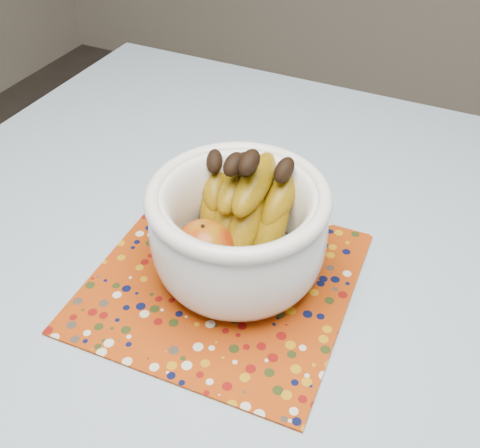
{
  "coord_description": "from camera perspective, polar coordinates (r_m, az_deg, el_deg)",
  "views": [
    {
      "loc": [
        0.18,
        -0.45,
        1.33
      ],
      "look_at": [
        -0.06,
        0.06,
        0.85
      ],
      "focal_mm": 42.0,
      "sensor_mm": 36.0,
      "label": 1
    }
  ],
  "objects": [
    {
      "name": "table",
      "position": [
        0.82,
        1.96,
        -12.83
      ],
      "size": [
        1.2,
        1.2,
        0.75
      ],
      "color": "brown",
      "rests_on": "ground"
    },
    {
      "name": "placemat",
      "position": [
        0.79,
        -1.81,
        -5.77
      ],
      "size": [
        0.36,
        0.36,
        0.0
      ],
      "primitive_type": "cube",
      "rotation": [
        0.0,
        0.0,
        0.05
      ],
      "color": "#983308",
      "rests_on": "tablecloth"
    },
    {
      "name": "fruit_bowl",
      "position": [
        0.75,
        -0.22,
        0.37
      ],
      "size": [
        0.25,
        0.25,
        0.19
      ],
      "color": "white",
      "rests_on": "placemat"
    },
    {
      "name": "tablecloth",
      "position": [
        0.76,
        2.1,
        -9.16
      ],
      "size": [
        1.32,
        1.32,
        0.01
      ],
      "primitive_type": "cube",
      "color": "#6583A9",
      "rests_on": "table"
    }
  ]
}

